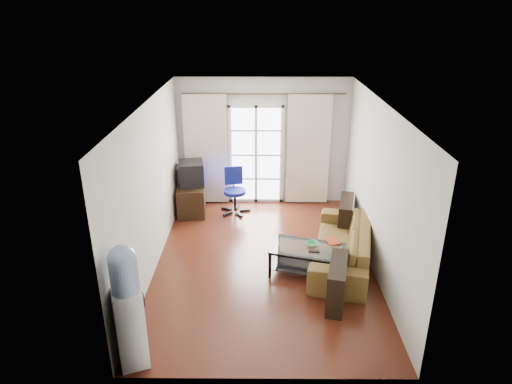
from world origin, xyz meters
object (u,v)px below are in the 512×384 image
at_px(coffee_table, 307,257).
at_px(water_cooler, 128,305).
at_px(task_chair, 235,199).
at_px(sofa, 342,245).
at_px(tv_stand, 191,199).
at_px(crt_tv, 190,173).

relative_size(coffee_table, water_cooler, 0.79).
bearing_deg(task_chair, sofa, -55.47).
relative_size(coffee_table, task_chair, 1.36).
distance_m(coffee_table, tv_stand, 3.17).
xyz_separation_m(tv_stand, task_chair, (0.90, 0.04, -0.03)).
height_order(coffee_table, water_cooler, water_cooler).
bearing_deg(coffee_table, task_chair, 118.84).
bearing_deg(crt_tv, tv_stand, -99.86).
bearing_deg(tv_stand, crt_tv, 84.85).
height_order(crt_tv, task_chair, crt_tv).
height_order(sofa, task_chair, task_chair).
xyz_separation_m(sofa, crt_tv, (-2.80, 2.00, 0.52)).
distance_m(task_chair, water_cooler, 4.51).
height_order(sofa, water_cooler, water_cooler).
bearing_deg(water_cooler, sofa, 18.56).
distance_m(sofa, tv_stand, 3.41).
bearing_deg(sofa, coffee_table, -47.29).
relative_size(tv_stand, task_chair, 0.88).
distance_m(crt_tv, water_cooler, 4.37).
height_order(coffee_table, tv_stand, tv_stand).
height_order(coffee_table, crt_tv, crt_tv).
xyz_separation_m(coffee_table, task_chair, (-1.29, 2.34, -0.02)).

